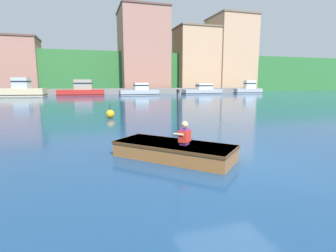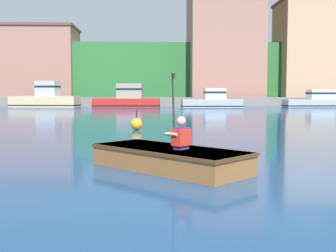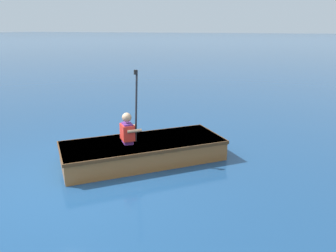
# 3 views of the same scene
# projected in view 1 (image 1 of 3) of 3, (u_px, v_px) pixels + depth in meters

# --- Properties ---
(ground_plane) EXTENTS (300.00, 300.00, 0.00)m
(ground_plane) POSITION_uv_depth(u_px,v_px,m) (237.00, 161.00, 6.32)
(ground_plane) COLOR navy
(shoreline_ridge) EXTENTS (120.00, 20.00, 7.43)m
(shoreline_ridge) POSITION_uv_depth(u_px,v_px,m) (104.00, 74.00, 56.45)
(shoreline_ridge) COLOR #2D6B33
(shoreline_ridge) RESTS_ON ground
(waterfront_warehouse_left) EXTENTS (11.17, 6.74, 9.50)m
(waterfront_warehouse_left) POSITION_uv_depth(u_px,v_px,m) (5.00, 65.00, 44.41)
(waterfront_warehouse_left) COLOR #9E6B5B
(waterfront_warehouse_left) RESTS_ON ground
(waterfront_office_block_center) EXTENTS (8.72, 9.78, 15.24)m
(waterfront_office_block_center) POSITION_uv_depth(u_px,v_px,m) (143.00, 52.00, 49.62)
(waterfront_office_block_center) COLOR #9E6B5B
(waterfront_office_block_center) RESTS_ON ground
(waterfront_apartment_right) EXTENTS (10.32, 6.83, 12.58)m
(waterfront_apartment_right) POSITION_uv_depth(u_px,v_px,m) (200.00, 60.00, 52.92)
(waterfront_apartment_right) COLOR tan
(waterfront_apartment_right) RESTS_ON ground
(waterfront_tower_far) EXTENTS (8.27, 9.33, 15.38)m
(waterfront_tower_far) POSITION_uv_depth(u_px,v_px,m) (230.00, 55.00, 55.53)
(waterfront_tower_far) COLOR tan
(waterfront_tower_far) RESTS_ON ground
(marina_dock) EXTENTS (53.43, 2.40, 0.90)m
(marina_dock) POSITION_uv_depth(u_px,v_px,m) (111.00, 91.00, 42.12)
(marina_dock) COLOR slate
(marina_dock) RESTS_ON ground
(moored_boat_dock_west_inner) EXTENTS (5.82, 2.14, 1.82)m
(moored_boat_dock_west_inner) POSITION_uv_depth(u_px,v_px,m) (140.00, 91.00, 39.07)
(moored_boat_dock_west_inner) COLOR #9EA3A8
(moored_boat_dock_west_inner) RESTS_ON ground
(moored_boat_dock_center_near) EXTENTS (6.62, 2.64, 2.29)m
(moored_boat_dock_center_near) POSITION_uv_depth(u_px,v_px,m) (82.00, 90.00, 37.79)
(moored_boat_dock_center_near) COLOR red
(moored_boat_dock_center_near) RESTS_ON ground
(moored_boat_dock_center_far) EXTENTS (6.63, 2.25, 1.71)m
(moored_boat_dock_center_far) POSITION_uv_depth(u_px,v_px,m) (203.00, 90.00, 42.88)
(moored_boat_dock_center_far) COLOR #9EA3A8
(moored_boat_dock_center_far) RESTS_ON ground
(moored_boat_dock_east_inner) EXTENTS (4.85, 1.93, 2.21)m
(moored_boat_dock_east_inner) POSITION_uv_depth(u_px,v_px,m) (249.00, 89.00, 45.14)
(moored_boat_dock_east_inner) COLOR #9EA3A8
(moored_boat_dock_east_inner) RESTS_ON ground
(moored_boat_dock_east_end) EXTENTS (6.86, 3.08, 2.54)m
(moored_boat_dock_east_end) POSITION_uv_depth(u_px,v_px,m) (20.00, 90.00, 35.70)
(moored_boat_dock_east_end) COLOR #CCB789
(moored_boat_dock_east_end) RESTS_ON ground
(rowboat_foreground) EXTENTS (2.92, 2.95, 0.39)m
(rowboat_foreground) POSITION_uv_depth(u_px,v_px,m) (172.00, 149.00, 6.51)
(rowboat_foreground) COLOR #935B2D
(rowboat_foreground) RESTS_ON ground
(person_paddler) EXTENTS (0.46, 0.46, 1.32)m
(person_paddler) POSITION_uv_depth(u_px,v_px,m) (184.00, 134.00, 6.28)
(person_paddler) COLOR #592672
(person_paddler) RESTS_ON rowboat_foreground
(channel_buoy) EXTENTS (0.44, 0.44, 0.72)m
(channel_buoy) POSITION_uv_depth(u_px,v_px,m) (110.00, 114.00, 13.87)
(channel_buoy) COLOR orange
(channel_buoy) RESTS_ON ground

